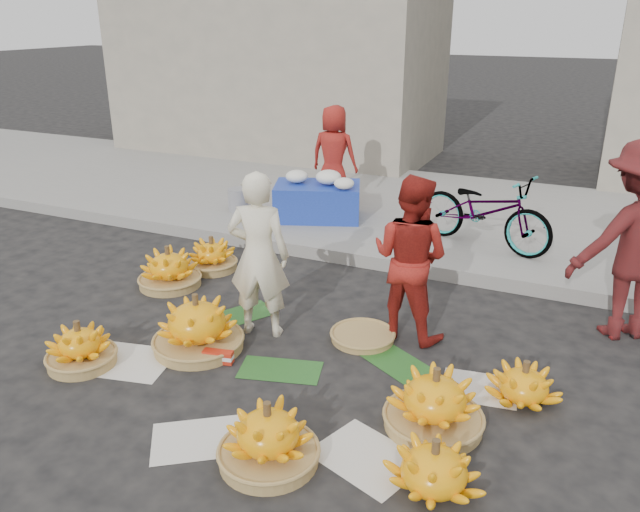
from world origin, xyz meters
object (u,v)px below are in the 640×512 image
at_px(flower_table, 318,199).
at_px(bicycle, 485,210).
at_px(vendor_cream, 259,255).
at_px(banana_bunch_4, 435,402).
at_px(banana_bunch_0, 197,325).

relative_size(flower_table, bicycle, 0.77).
xyz_separation_m(vendor_cream, flower_table, (-0.77, 2.89, -0.35)).
bearing_deg(vendor_cream, bicycle, -132.11).
height_order(banana_bunch_4, vendor_cream, vendor_cream).
distance_m(vendor_cream, bicycle, 3.07).
xyz_separation_m(flower_table, bicycle, (2.19, -0.17, 0.17)).
distance_m(banana_bunch_0, flower_table, 3.39).
height_order(banana_bunch_0, banana_bunch_4, banana_bunch_0).
relative_size(banana_bunch_0, banana_bunch_4, 1.09).
bearing_deg(bicycle, banana_bunch_4, -156.74).
distance_m(banana_bunch_4, flower_table, 4.40).
bearing_deg(banana_bunch_0, vendor_cream, 53.86).
relative_size(banana_bunch_0, vendor_cream, 0.51).
distance_m(flower_table, bicycle, 2.20).
relative_size(banana_bunch_0, flower_table, 0.59).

